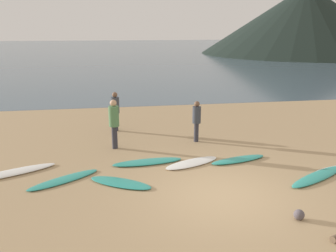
{
  "coord_description": "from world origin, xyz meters",
  "views": [
    {
      "loc": [
        -2.78,
        -8.1,
        4.25
      ],
      "look_at": [
        -0.67,
        4.78,
        0.6
      ],
      "focal_mm": 37.99,
      "sensor_mm": 36.0,
      "label": 1
    }
  ],
  "objects_px": {
    "surfboard_1": "(64,180)",
    "person_2": "(115,108)",
    "surfboard_6": "(318,176)",
    "person_0": "(114,120)",
    "surfboard_4": "(192,163)",
    "surfboard_5": "(238,160)",
    "beach_rock_near": "(299,215)",
    "surfboard_0": "(10,173)",
    "surfboard_2": "(120,183)",
    "surfboard_3": "(147,162)",
    "person_1": "(197,118)"
  },
  "relations": [
    {
      "from": "surfboard_1",
      "to": "surfboard_5",
      "type": "height_order",
      "value": "surfboard_5"
    },
    {
      "from": "surfboard_2",
      "to": "surfboard_4",
      "type": "distance_m",
      "value": 2.59
    },
    {
      "from": "person_0",
      "to": "person_2",
      "type": "height_order",
      "value": "person_0"
    },
    {
      "from": "surfboard_4",
      "to": "person_0",
      "type": "distance_m",
      "value": 3.26
    },
    {
      "from": "surfboard_3",
      "to": "surfboard_5",
      "type": "xyz_separation_m",
      "value": [
        2.96,
        -0.29,
        0.01
      ]
    },
    {
      "from": "surfboard_1",
      "to": "surfboard_2",
      "type": "height_order",
      "value": "surfboard_2"
    },
    {
      "from": "surfboard_4",
      "to": "surfboard_6",
      "type": "relative_size",
      "value": 0.78
    },
    {
      "from": "surfboard_2",
      "to": "person_2",
      "type": "height_order",
      "value": "person_2"
    },
    {
      "from": "surfboard_2",
      "to": "beach_rock_near",
      "type": "relative_size",
      "value": 7.76
    },
    {
      "from": "person_1",
      "to": "beach_rock_near",
      "type": "xyz_separation_m",
      "value": [
        0.95,
        -5.98,
        -0.81
      ]
    },
    {
      "from": "person_0",
      "to": "person_1",
      "type": "height_order",
      "value": "person_0"
    },
    {
      "from": "beach_rock_near",
      "to": "surfboard_1",
      "type": "bearing_deg",
      "value": 151.04
    },
    {
      "from": "surfboard_0",
      "to": "surfboard_1",
      "type": "xyz_separation_m",
      "value": [
        1.63,
        -0.74,
        -0.01
      ]
    },
    {
      "from": "person_1",
      "to": "surfboard_0",
      "type": "bearing_deg",
      "value": -57.95
    },
    {
      "from": "surfboard_0",
      "to": "surfboard_6",
      "type": "xyz_separation_m",
      "value": [
        8.94,
        -1.72,
        0.0
      ]
    },
    {
      "from": "surfboard_3",
      "to": "surfboard_2",
      "type": "bearing_deg",
      "value": -128.47
    },
    {
      "from": "surfboard_3",
      "to": "surfboard_0",
      "type": "bearing_deg",
      "value": 177.08
    },
    {
      "from": "surfboard_6",
      "to": "person_0",
      "type": "xyz_separation_m",
      "value": [
        -5.81,
        3.6,
        1.02
      ]
    },
    {
      "from": "surfboard_1",
      "to": "person_2",
      "type": "distance_m",
      "value": 5.22
    },
    {
      "from": "surfboard_0",
      "to": "person_0",
      "type": "distance_m",
      "value": 3.79
    },
    {
      "from": "surfboard_4",
      "to": "surfboard_6",
      "type": "bearing_deg",
      "value": -49.18
    },
    {
      "from": "surfboard_1",
      "to": "person_0",
      "type": "distance_m",
      "value": 3.19
    },
    {
      "from": "surfboard_4",
      "to": "surfboard_5",
      "type": "bearing_deg",
      "value": -22.75
    },
    {
      "from": "surfboard_0",
      "to": "surfboard_4",
      "type": "height_order",
      "value": "surfboard_0"
    },
    {
      "from": "surfboard_4",
      "to": "surfboard_0",
      "type": "bearing_deg",
      "value": 155.82
    },
    {
      "from": "surfboard_2",
      "to": "surfboard_3",
      "type": "bearing_deg",
      "value": 89.4
    },
    {
      "from": "surfboard_1",
      "to": "surfboard_4",
      "type": "bearing_deg",
      "value": -23.8
    },
    {
      "from": "surfboard_1",
      "to": "person_1",
      "type": "relative_size",
      "value": 1.38
    },
    {
      "from": "surfboard_0",
      "to": "beach_rock_near",
      "type": "xyz_separation_m",
      "value": [
        7.18,
        -3.81,
        0.08
      ]
    },
    {
      "from": "surfboard_3",
      "to": "surfboard_4",
      "type": "relative_size",
      "value": 1.15
    },
    {
      "from": "surfboard_1",
      "to": "beach_rock_near",
      "type": "xyz_separation_m",
      "value": [
        5.55,
        -3.07,
        0.09
      ]
    },
    {
      "from": "surfboard_4",
      "to": "beach_rock_near",
      "type": "distance_m",
      "value": 4.08
    },
    {
      "from": "surfboard_5",
      "to": "person_1",
      "type": "height_order",
      "value": "person_1"
    },
    {
      "from": "surfboard_6",
      "to": "person_0",
      "type": "bearing_deg",
      "value": 120.04
    },
    {
      "from": "surfboard_0",
      "to": "beach_rock_near",
      "type": "height_order",
      "value": "beach_rock_near"
    },
    {
      "from": "person_1",
      "to": "person_2",
      "type": "bearing_deg",
      "value": -110.47
    },
    {
      "from": "surfboard_4",
      "to": "surfboard_2",
      "type": "bearing_deg",
      "value": -177.12
    },
    {
      "from": "surfboard_2",
      "to": "person_0",
      "type": "distance_m",
      "value": 3.26
    },
    {
      "from": "surfboard_1",
      "to": "person_0",
      "type": "height_order",
      "value": "person_0"
    },
    {
      "from": "person_0",
      "to": "surfboard_4",
      "type": "bearing_deg",
      "value": -1.19
    },
    {
      "from": "surfboard_4",
      "to": "surfboard_5",
      "type": "relative_size",
      "value": 0.99
    },
    {
      "from": "surfboard_2",
      "to": "surfboard_4",
      "type": "height_order",
      "value": "surfboard_4"
    },
    {
      "from": "surfboard_2",
      "to": "person_0",
      "type": "relative_size",
      "value": 1.06
    },
    {
      "from": "surfboard_4",
      "to": "person_2",
      "type": "bearing_deg",
      "value": 95.35
    },
    {
      "from": "surfboard_6",
      "to": "person_0",
      "type": "distance_m",
      "value": 6.9
    },
    {
      "from": "person_1",
      "to": "surfboard_1",
      "type": "bearing_deg",
      "value": -44.84
    },
    {
      "from": "surfboard_0",
      "to": "surfboard_3",
      "type": "distance_m",
      "value": 4.15
    },
    {
      "from": "surfboard_1",
      "to": "surfboard_6",
      "type": "relative_size",
      "value": 0.86
    },
    {
      "from": "person_1",
      "to": "person_2",
      "type": "xyz_separation_m",
      "value": [
        -3.0,
        1.97,
        0.05
      ]
    },
    {
      "from": "surfboard_1",
      "to": "surfboard_4",
      "type": "relative_size",
      "value": 1.1
    }
  ]
}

